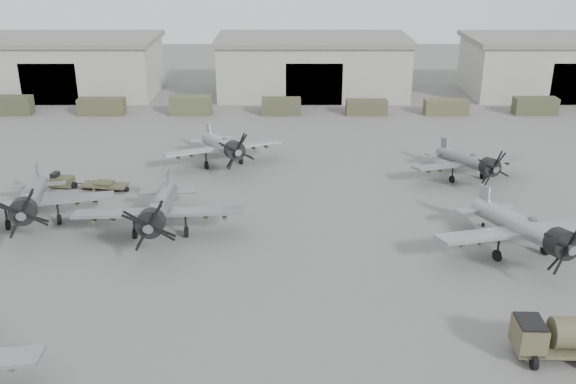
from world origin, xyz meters
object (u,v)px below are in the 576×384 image
(aircraft_mid_1, at_px, (159,210))
(aircraft_far_0, at_px, (224,146))
(aircraft_mid_0, at_px, (30,200))
(tug_trailer, at_px, (78,183))
(aircraft_mid_2, at_px, (526,228))
(aircraft_far_1, at_px, (470,161))
(fuel_tanker, at_px, (573,336))
(ground_crew, at_px, (94,195))

(aircraft_mid_1, height_order, aircraft_far_0, aircraft_mid_1)
(aircraft_mid_0, height_order, tug_trailer, aircraft_mid_0)
(aircraft_mid_2, relative_size, aircraft_far_1, 1.20)
(aircraft_far_1, relative_size, fuel_tanker, 1.67)
(aircraft_mid_0, bearing_deg, aircraft_mid_2, -22.90)
(aircraft_mid_1, relative_size, fuel_tanker, 1.99)
(fuel_tanker, xyz_separation_m, ground_crew, (-34.25, 23.20, -0.69))
(aircraft_mid_0, bearing_deg, aircraft_mid_1, -25.53)
(aircraft_mid_1, relative_size, aircraft_far_1, 1.19)
(aircraft_mid_2, bearing_deg, aircraft_mid_1, 159.29)
(aircraft_far_1, bearing_deg, ground_crew, 173.05)
(tug_trailer, bearing_deg, aircraft_mid_0, -88.08)
(aircraft_mid_0, height_order, ground_crew, aircraft_mid_0)
(aircraft_mid_0, xyz_separation_m, tug_trailer, (1.15, 8.84, -1.90))
(aircraft_mid_0, xyz_separation_m, ground_crew, (3.76, 5.12, -1.65))
(aircraft_mid_1, relative_size, tug_trailer, 1.79)
(aircraft_mid_0, bearing_deg, aircraft_far_0, 30.96)
(aircraft_far_0, xyz_separation_m, tug_trailer, (-13.62, -6.30, -1.74))
(fuel_tanker, bearing_deg, aircraft_mid_0, 156.65)
(tug_trailer, bearing_deg, aircraft_far_1, 12.15)
(aircraft_mid_1, xyz_separation_m, ground_crew, (-7.36, 7.24, -1.69))
(aircraft_far_0, height_order, ground_crew, aircraft_far_0)
(aircraft_far_1, height_order, fuel_tanker, aircraft_far_1)
(aircraft_far_0, bearing_deg, fuel_tanker, -77.47)
(aircraft_far_0, xyz_separation_m, ground_crew, (-11.00, -10.02, -1.49))
(aircraft_far_1, xyz_separation_m, ground_crew, (-35.85, -5.63, -1.27))
(aircraft_mid_2, xyz_separation_m, ground_crew, (-35.72, 10.77, -1.68))
(aircraft_mid_0, relative_size, aircraft_far_0, 1.09)
(aircraft_mid_1, xyz_separation_m, fuel_tanker, (26.89, -15.96, -0.99))
(aircraft_mid_0, distance_m, fuel_tanker, 42.10)
(fuel_tanker, distance_m, tug_trailer, 45.65)
(aircraft_mid_0, xyz_separation_m, fuel_tanker, (38.01, -18.08, -0.96))
(aircraft_mid_2, distance_m, aircraft_far_0, 32.30)
(aircraft_mid_2, distance_m, aircraft_far_1, 16.40)
(aircraft_far_1, distance_m, fuel_tanker, 28.88)
(aircraft_far_1, bearing_deg, aircraft_mid_2, -106.35)
(aircraft_far_1, bearing_deg, tug_trailer, 166.98)
(aircraft_mid_1, distance_m, aircraft_mid_2, 28.57)
(aircraft_mid_1, xyz_separation_m, aircraft_mid_2, (28.35, -3.53, -0.01))
(tug_trailer, bearing_deg, aircraft_far_0, 34.15)
(aircraft_mid_2, xyz_separation_m, tug_trailer, (-38.33, 14.48, -1.93))
(aircraft_far_0, xyz_separation_m, fuel_tanker, (23.25, -33.22, -0.80))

